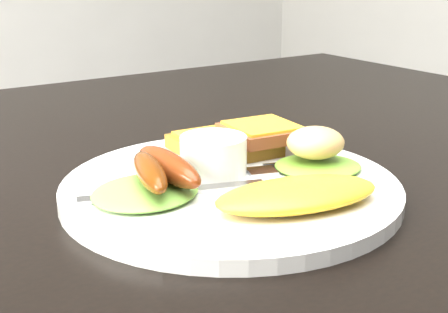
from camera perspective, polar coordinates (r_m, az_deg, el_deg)
dining_table at (r=0.68m, az=-5.72°, el=-0.69°), size 1.20×0.80×0.04m
person at (r=1.35m, az=-5.55°, el=10.18°), size 0.58×0.41×1.53m
plate at (r=0.53m, az=0.61°, el=-2.96°), size 0.29×0.29×0.01m
lettuce_left at (r=0.50m, az=-7.22°, el=-3.23°), size 0.11×0.11×0.01m
lettuce_right at (r=0.56m, az=8.58°, el=-0.86°), size 0.10×0.10×0.01m
omelette at (r=0.48m, az=6.74°, el=-3.46°), size 0.14×0.09×0.02m
sausage_a at (r=0.49m, az=-6.80°, el=-1.39°), size 0.05×0.09×0.02m
sausage_b at (r=0.51m, az=-5.11°, el=-0.88°), size 0.03×0.10×0.02m
ramekin at (r=0.54m, az=-0.97°, el=0.12°), size 0.07×0.07×0.03m
toast_a at (r=0.60m, az=-0.04°, el=0.97°), size 0.09×0.09×0.01m
toast_b at (r=0.60m, az=3.51°, el=2.21°), size 0.07×0.07×0.01m
potato_salad at (r=0.56m, az=8.36°, el=1.27°), size 0.06×0.06×0.03m
fork at (r=0.50m, az=-4.62°, el=-3.27°), size 0.15×0.06×0.00m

